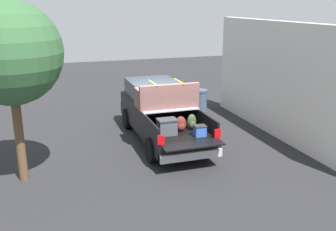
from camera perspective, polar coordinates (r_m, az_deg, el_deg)
ground_plane at (r=13.70m, az=-0.79°, el=-3.73°), size 40.00×40.00×0.00m
pickup_truck at (r=13.73m, az=-1.28°, el=0.63°), size 6.05×2.06×2.23m
building_facade at (r=14.22m, az=16.80°, el=5.01°), size 8.97×0.36×4.15m
tree_background at (r=10.54m, az=-22.75°, el=8.61°), size 2.71×2.71×4.90m
trash_can at (r=17.34m, az=4.95°, el=2.31°), size 0.60×0.60×0.98m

